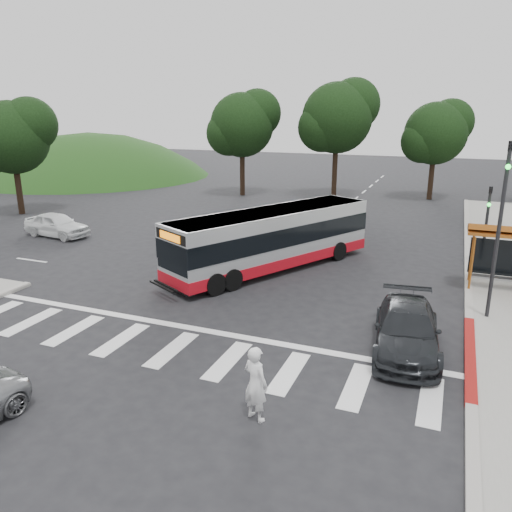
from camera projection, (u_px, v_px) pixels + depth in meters
The scene contains 15 objects.
ground at pixel (235, 298), 20.68m from camera, with size 140.00×140.00×0.00m, color black.
curb_east at pixel (468, 267), 24.57m from camera, with size 0.30×40.00×0.15m, color #9E9991.
curb_east_red at pixel (470, 356), 15.66m from camera, with size 0.32×6.00×0.15m, color maroon.
hillside_nw at pixel (92, 176), 58.81m from camera, with size 44.00×44.00×10.00m, color #1A4616.
crosswalk_ladder at pixel (172, 349), 16.22m from camera, with size 18.00×2.60×0.01m, color silver.
traffic_signal_ne_tall at pixel (501, 217), 17.49m from camera, with size 0.18×0.37×6.50m.
traffic_signal_ne_short at pixel (487, 218), 24.11m from camera, with size 0.18×0.37×4.00m.
tree_north_a at pixel (338, 117), 42.62m from camera, with size 6.60×6.15×10.17m.
tree_north_b at pixel (436, 132), 41.90m from camera, with size 5.72×5.33×8.43m.
tree_north_c at pixel (243, 124), 43.87m from camera, with size 6.16×5.74×9.30m.
tree_west_a at pixel (13, 136), 35.86m from camera, with size 5.72×5.33×8.43m.
transit_bus at pixel (272, 240), 24.07m from camera, with size 2.43×11.23×2.90m, color #AFB2B4, non-canonical shape.
pedestrian at pixel (256, 383), 12.34m from camera, with size 0.72×0.47×1.98m, color white.
dark_sedan at pixel (407, 329), 16.01m from camera, with size 2.01×4.95×1.44m, color #222427.
west_car_white at pixel (57, 225), 30.51m from camera, with size 1.74×4.33×1.47m, color white.
Camera 1 is at (8.01, -17.63, 7.51)m, focal length 35.00 mm.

